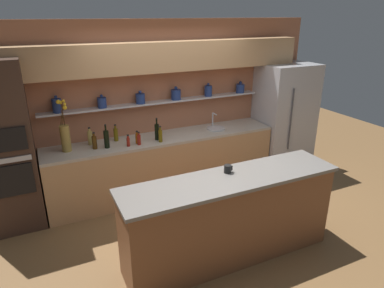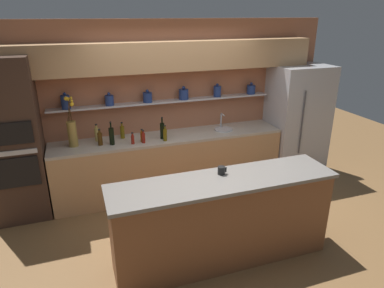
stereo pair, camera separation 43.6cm
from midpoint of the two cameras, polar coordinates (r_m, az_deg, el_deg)
ground_plane at (r=4.62m, az=-0.27°, el=-14.30°), size 12.00×12.00×0.00m
back_wall_unit at (r=5.32m, az=-7.37°, el=8.65°), size 5.20×0.44×2.60m
back_counter_unit at (r=5.37m, az=-6.89°, el=-3.48°), size 3.52×0.62×0.92m
island_counter at (r=3.94m, az=3.12°, el=-12.31°), size 2.49×0.61×1.02m
refrigerator at (r=6.18m, az=13.14°, el=4.20°), size 0.92×0.73×1.88m
oven_tower at (r=4.96m, az=-31.28°, el=-0.69°), size 0.72×0.64×2.19m
flower_vase at (r=4.94m, az=-22.80°, el=1.34°), size 0.13×0.16×0.70m
sink_fixture at (r=5.52m, az=1.68°, el=2.75°), size 0.29×0.29×0.25m
bottle_oil_0 at (r=4.97m, az=-7.80°, el=1.36°), size 0.06×0.06×0.24m
bottle_sauce_1 at (r=4.90m, az=-13.12°, el=0.40°), size 0.05×0.05×0.17m
bottle_spirit_2 at (r=5.10m, az=-19.00°, el=0.98°), size 0.07×0.07×0.26m
bottle_sauce_3 at (r=4.92m, az=-11.37°, el=0.71°), size 0.05×0.05×0.19m
bottle_oil_4 at (r=5.14m, az=-14.97°, el=1.52°), size 0.06×0.06×0.25m
bottle_sauce_5 at (r=4.97m, az=-11.62°, el=0.91°), size 0.05×0.05×0.19m
bottle_spirit_6 at (r=4.93m, az=-18.42°, el=0.27°), size 0.07×0.07×0.24m
bottle_wine_7 at (r=5.06m, az=-8.33°, el=2.04°), size 0.07×0.07×0.33m
bottle_wine_8 at (r=4.90m, az=-16.57°, el=0.78°), size 0.07×0.07×0.34m
coffee_mug at (r=3.77m, az=2.69°, el=-4.24°), size 0.10×0.08×0.09m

